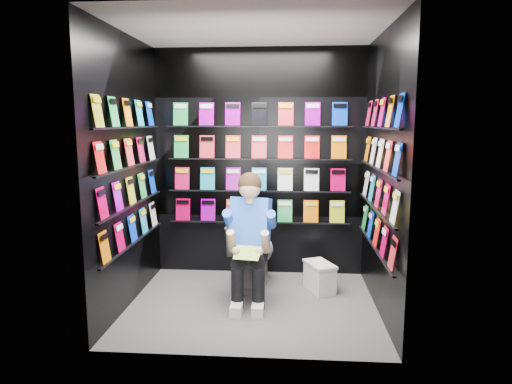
{
  "coord_description": "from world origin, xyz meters",
  "views": [
    {
      "loc": [
        0.35,
        -4.23,
        1.78
      ],
      "look_at": [
        0.03,
        0.15,
        1.1
      ],
      "focal_mm": 32.0,
      "sensor_mm": 36.0,
      "label": 1
    }
  ],
  "objects": [
    {
      "name": "longbox",
      "position": [
        0.68,
        0.43,
        0.14
      ],
      "size": [
        0.34,
        0.42,
        0.28
      ],
      "primitive_type": "cube",
      "rotation": [
        0.0,
        0.0,
        0.42
      ],
      "color": "silver",
      "rests_on": "floor"
    },
    {
      "name": "wall_back",
      "position": [
        0.0,
        1.0,
        1.3
      ],
      "size": [
        2.4,
        0.04,
        2.6
      ],
      "primitive_type": "cube",
      "color": "black",
      "rests_on": "floor"
    },
    {
      "name": "wall_front",
      "position": [
        0.0,
        -1.0,
        1.3
      ],
      "size": [
        2.4,
        0.04,
        2.6
      ],
      "primitive_type": "cube",
      "color": "black",
      "rests_on": "floor"
    },
    {
      "name": "ceiling",
      "position": [
        0.0,
        0.0,
        2.6
      ],
      "size": [
        2.4,
        2.4,
        0.0
      ],
      "primitive_type": "plane",
      "color": "white",
      "rests_on": "floor"
    },
    {
      "name": "floor",
      "position": [
        0.0,
        0.0,
        0.0
      ],
      "size": [
        2.4,
        2.4,
        0.0
      ],
      "primitive_type": "plane",
      "color": "#575755",
      "rests_on": "ground"
    },
    {
      "name": "toilet",
      "position": [
        -0.03,
        0.54,
        0.37
      ],
      "size": [
        0.54,
        0.81,
        0.73
      ],
      "primitive_type": "imported",
      "rotation": [
        0.0,
        0.0,
        2.97
      ],
      "color": "white",
      "rests_on": "floor"
    },
    {
      "name": "comics_right",
      "position": [
        1.17,
        0.0,
        1.31
      ],
      "size": [
        0.06,
        1.7,
        1.37
      ],
      "primitive_type": null,
      "color": "#C71249",
      "rests_on": "wall_right"
    },
    {
      "name": "longbox_lid",
      "position": [
        0.68,
        0.43,
        0.29
      ],
      "size": [
        0.36,
        0.45,
        0.03
      ],
      "primitive_type": "cube",
      "rotation": [
        0.0,
        0.0,
        0.42
      ],
      "color": "silver",
      "rests_on": "longbox"
    },
    {
      "name": "wall_left",
      "position": [
        -1.2,
        0.0,
        1.3
      ],
      "size": [
        0.04,
        2.0,
        2.6
      ],
      "primitive_type": "cube",
      "color": "black",
      "rests_on": "floor"
    },
    {
      "name": "comics_back",
      "position": [
        0.0,
        0.97,
        1.31
      ],
      "size": [
        2.1,
        0.06,
        1.37
      ],
      "primitive_type": null,
      "color": "#C71249",
      "rests_on": "wall_back"
    },
    {
      "name": "comics_left",
      "position": [
        -1.17,
        0.0,
        1.31
      ],
      "size": [
        0.06,
        1.7,
        1.37
      ],
      "primitive_type": null,
      "color": "#C71249",
      "rests_on": "wall_left"
    },
    {
      "name": "wall_right",
      "position": [
        1.2,
        0.0,
        1.3
      ],
      "size": [
        0.04,
        2.0,
        2.6
      ],
      "primitive_type": "cube",
      "color": "black",
      "rests_on": "floor"
    },
    {
      "name": "held_comic",
      "position": [
        -0.03,
        -0.19,
        0.58
      ],
      "size": [
        0.26,
        0.18,
        0.1
      ],
      "primitive_type": "cube",
      "rotation": [
        -0.96,
        0.0,
        -0.17
      ],
      "color": "green",
      "rests_on": "reader"
    },
    {
      "name": "reader",
      "position": [
        -0.03,
        0.16,
        0.77
      ],
      "size": [
        0.64,
        0.83,
        1.39
      ],
      "primitive_type": null,
      "rotation": [
        0.0,
        0.0,
        -0.17
      ],
      "color": "blue",
      "rests_on": "toilet"
    }
  ]
}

